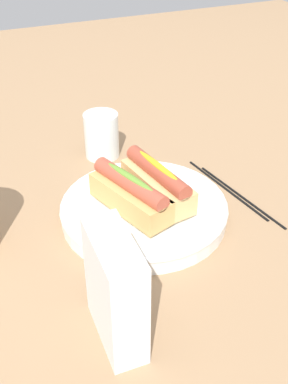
{
  "coord_description": "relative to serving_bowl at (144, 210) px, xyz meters",
  "views": [
    {
      "loc": [
        -0.59,
        0.24,
        0.48
      ],
      "look_at": [
        -0.02,
        -0.01,
        0.05
      ],
      "focal_mm": 44.07,
      "sensor_mm": 36.0,
      "label": 1
    }
  ],
  "objects": [
    {
      "name": "hotdog_front",
      "position": [
        0.01,
        -0.03,
        0.04
      ],
      "size": [
        0.16,
        0.07,
        0.06
      ],
      "color": "#DBB270",
      "rests_on": "serving_bowl"
    },
    {
      "name": "hotdog_back",
      "position": [
        -0.01,
        0.03,
        0.04
      ],
      "size": [
        0.16,
        0.09,
        0.06
      ],
      "color": "tan",
      "rests_on": "serving_bowl"
    },
    {
      "name": "serving_bowl",
      "position": [
        0.0,
        0.0,
        0.0
      ],
      "size": [
        0.27,
        0.27,
        0.03
      ],
      "color": "white",
      "rests_on": "ground_plane"
    },
    {
      "name": "ground_plane",
      "position": [
        0.02,
        0.01,
        -0.02
      ],
      "size": [
        2.4,
        2.4,
        0.0
      ],
      "primitive_type": "plane",
      "color": "#9E7A56"
    },
    {
      "name": "chopstick_near",
      "position": [
        0.02,
        -0.17,
        -0.01
      ],
      "size": [
        0.22,
        0.03,
        0.01
      ],
      "primitive_type": "cylinder",
      "rotation": [
        0.0,
        1.57,
        0.13
      ],
      "color": "black",
      "rests_on": "ground_plane"
    },
    {
      "name": "water_glass",
      "position": [
        0.22,
        -0.01,
        0.02
      ],
      "size": [
        0.07,
        0.07,
        0.09
      ],
      "color": "white",
      "rests_on": "ground_plane"
    },
    {
      "name": "napkin_box",
      "position": [
        -0.2,
        0.12,
        0.06
      ],
      "size": [
        0.11,
        0.05,
        0.15
      ],
      "primitive_type": "cube",
      "rotation": [
        0.0,
        0.0,
        -0.03
      ],
      "color": "white",
      "rests_on": "ground_plane"
    },
    {
      "name": "chopstick_far",
      "position": [
        -0.01,
        -0.18,
        -0.01
      ],
      "size": [
        0.22,
        0.04,
        0.01
      ],
      "primitive_type": "cylinder",
      "rotation": [
        0.0,
        1.57,
        0.14
      ],
      "color": "black",
      "rests_on": "ground_plane"
    }
  ]
}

